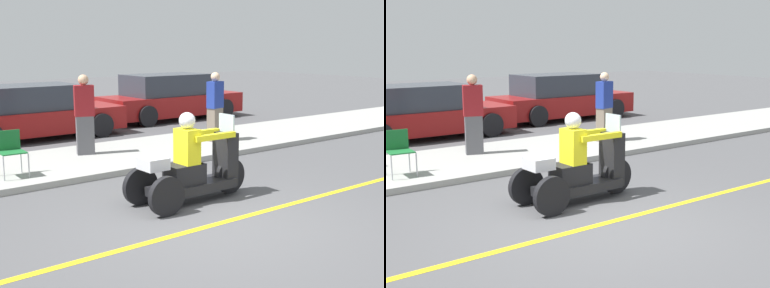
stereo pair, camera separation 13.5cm
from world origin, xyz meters
TOP-DOWN VIEW (x-y plane):
  - ground_plane at (0.00, 0.00)m, footprint 60.00×60.00m
  - lane_stripe at (0.36, 0.00)m, footprint 24.00×0.12m
  - sidewalk_strip at (0.00, 4.60)m, footprint 28.00×2.80m
  - motorcycle_trike at (0.37, 1.08)m, footprint 2.14×0.81m
  - spectator_mid_group at (3.71, 4.44)m, footprint 0.45×0.33m
  - spectator_far_back at (0.47, 4.95)m, footprint 0.47×0.37m
  - folding_chair_set_back at (-1.48, 4.05)m, footprint 0.49×0.49m
  - parked_car_lot_center at (0.56, 8.13)m, footprint 4.56×1.94m
  - parked_car_lot_right at (5.54, 8.89)m, footprint 4.76×2.00m

SIDE VIEW (x-z plane):
  - ground_plane at x=0.00m, z-range 0.00..0.00m
  - lane_stripe at x=0.36m, z-range 0.00..0.01m
  - sidewalk_strip at x=0.00m, z-range 0.00..0.12m
  - motorcycle_trike at x=0.37m, z-range -0.21..1.24m
  - folding_chair_set_back at x=-1.48m, z-range 0.21..1.03m
  - parked_car_lot_center at x=0.56m, z-range -0.04..1.39m
  - parked_car_lot_right at x=5.54m, z-range -0.04..1.45m
  - spectator_mid_group at x=3.71m, z-range 0.09..1.77m
  - spectator_far_back at x=0.47m, z-range 0.09..1.81m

